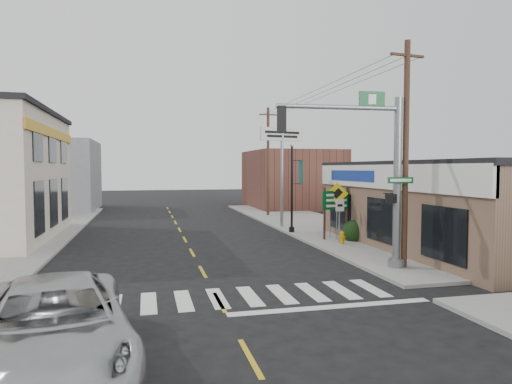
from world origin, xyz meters
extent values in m
plane|color=black|center=(0.00, 0.00, 0.00)|extent=(140.00, 140.00, 0.00)
cube|color=gray|center=(9.00, 13.00, 0.07)|extent=(6.00, 38.00, 0.13)
cube|color=gray|center=(-9.00, 13.00, 0.07)|extent=(6.00, 38.00, 0.13)
cube|color=gold|center=(0.00, 8.00, 0.01)|extent=(0.12, 56.00, 0.01)
cube|color=silver|center=(0.00, 0.40, 0.01)|extent=(11.00, 2.20, 0.01)
cube|color=brown|center=(14.50, 6.00, 2.00)|extent=(12.00, 14.00, 4.00)
cube|color=brown|center=(12.00, 30.00, 2.80)|extent=(8.00, 10.00, 5.60)
cube|color=gray|center=(-11.00, 32.00, 3.20)|extent=(9.00, 10.00, 6.40)
imported|color=#AFB2B4|center=(-3.79, -3.64, 0.85)|extent=(3.76, 6.48, 1.70)
cylinder|color=gray|center=(7.20, 2.52, 3.34)|extent=(0.30, 0.30, 6.41)
cylinder|color=gray|center=(4.85, 2.52, 6.11)|extent=(4.70, 0.17, 0.17)
cube|color=black|center=(2.70, 2.52, 5.63)|extent=(0.30, 0.24, 0.96)
cube|color=#04471C|center=(7.20, 2.30, 3.44)|extent=(1.02, 0.04, 0.24)
cube|color=#04471C|center=(6.13, 2.52, 6.43)|extent=(1.02, 0.05, 0.59)
cube|color=black|center=(6.95, 2.47, 2.75)|extent=(0.34, 0.28, 0.34)
cube|color=#4A3022|center=(7.12, 9.49, 1.51)|extent=(0.10, 0.10, 2.76)
cube|color=#4A3022|center=(8.40, 9.49, 1.51)|extent=(0.10, 0.10, 2.76)
cube|color=#10452C|center=(7.76, 9.43, 2.20)|extent=(1.58, 0.05, 0.99)
cylinder|color=#CA9300|center=(7.39, 7.84, 0.38)|extent=(0.18, 0.18, 0.51)
sphere|color=#CA9300|center=(7.39, 7.84, 0.67)|extent=(0.20, 0.20, 0.20)
cylinder|color=gray|center=(7.77, 9.38, 1.51)|extent=(0.07, 0.07, 2.76)
cube|color=yellow|center=(7.77, 9.35, 2.56)|extent=(1.17, 0.03, 1.17)
cylinder|color=black|center=(6.30, 12.53, 2.68)|extent=(0.14, 0.14, 5.10)
sphere|color=silver|center=(6.30, 12.53, 5.27)|extent=(0.27, 0.27, 0.27)
cube|color=#0A5553|center=(6.84, 12.53, 3.66)|extent=(0.02, 0.54, 1.37)
cylinder|color=gray|center=(6.50, 15.21, 3.45)|extent=(0.20, 0.20, 6.64)
cube|color=silver|center=(6.50, 15.21, 6.06)|extent=(3.12, 0.18, 0.83)
cylinder|color=black|center=(9.40, 5.84, 1.67)|extent=(0.19, 0.19, 3.08)
ellipsoid|color=#133814|center=(9.94, 4.70, 0.68)|extent=(1.47, 1.47, 1.10)
ellipsoid|color=black|center=(8.49, 8.81, 0.58)|extent=(1.21, 1.21, 0.91)
cylinder|color=#4B331E|center=(7.50, 2.47, 4.39)|extent=(0.22, 0.22, 8.52)
cube|color=#4B331E|center=(7.50, 2.47, 8.10)|extent=(1.48, 0.09, 0.09)
cylinder|color=#3C251D|center=(7.50, 22.32, 4.42)|extent=(0.22, 0.22, 8.58)
cube|color=#3C251D|center=(7.50, 22.32, 8.15)|extent=(1.49, 0.09, 0.09)
camera|label=1|loc=(-2.04, -12.93, 3.89)|focal=32.00mm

